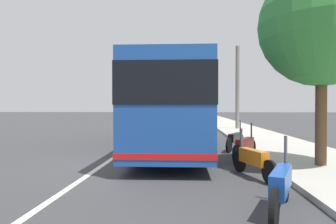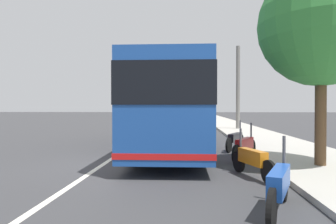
# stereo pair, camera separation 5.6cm
# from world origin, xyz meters

# --- Properties ---
(ground_plane) EXTENTS (220.00, 220.00, 0.00)m
(ground_plane) POSITION_xyz_m (0.00, 0.00, 0.00)
(ground_plane) COLOR #38383A
(sidewalk_curb) EXTENTS (110.00, 3.60, 0.14)m
(sidewalk_curb) POSITION_xyz_m (10.00, -6.88, 0.07)
(sidewalk_curb) COLOR #B2ADA3
(sidewalk_curb) RESTS_ON ground
(lane_divider_line) EXTENTS (110.00, 0.16, 0.01)m
(lane_divider_line) POSITION_xyz_m (10.00, 0.00, 0.00)
(lane_divider_line) COLOR silver
(lane_divider_line) RESTS_ON ground
(coach_bus) EXTENTS (12.43, 2.80, 3.39)m
(coach_bus) POSITION_xyz_m (4.21, -2.03, 1.96)
(coach_bus) COLOR #1E4C9E
(coach_bus) RESTS_ON ground
(motorcycle_by_tree) EXTENTS (2.26, 1.00, 1.28)m
(motorcycle_by_tree) POSITION_xyz_m (-4.18, -4.28, 0.50)
(motorcycle_by_tree) COLOR black
(motorcycle_by_tree) RESTS_ON ground
(motorcycle_angled) EXTENTS (1.95, 0.75, 1.24)m
(motorcycle_angled) POSITION_xyz_m (-1.44, -4.39, 0.46)
(motorcycle_angled) COLOR black
(motorcycle_angled) RESTS_ON ground
(motorcycle_nearest_curb) EXTENTS (2.10, 1.19, 1.26)m
(motorcycle_nearest_curb) POSITION_xyz_m (1.27, -4.68, 0.48)
(motorcycle_nearest_curb) COLOR black
(motorcycle_nearest_curb) RESTS_ON ground
(motorcycle_far_end) EXTENTS (2.08, 1.08, 1.26)m
(motorcycle_far_end) POSITION_xyz_m (3.68, -4.72, 0.47)
(motorcycle_far_end) COLOR black
(motorcycle_far_end) RESTS_ON ground
(car_side_street) EXTENTS (4.43, 1.96, 1.56)m
(car_side_street) POSITION_xyz_m (38.18, -2.23, 0.73)
(car_side_street) COLOR red
(car_side_street) RESTS_ON ground
(car_ahead_same_lane) EXTENTS (4.10, 2.06, 1.48)m
(car_ahead_same_lane) POSITION_xyz_m (44.64, 1.68, 0.69)
(car_ahead_same_lane) COLOR navy
(car_ahead_same_lane) RESTS_ON ground
(car_oncoming) EXTENTS (3.97, 1.96, 1.53)m
(car_oncoming) POSITION_xyz_m (33.64, -2.77, 0.71)
(car_oncoming) COLOR gold
(car_oncoming) RESTS_ON ground
(roadside_tree_near_camera) EXTENTS (3.62, 3.62, 6.07)m
(roadside_tree_near_camera) POSITION_xyz_m (-0.28, -6.59, 4.24)
(roadside_tree_near_camera) COLOR brown
(roadside_tree_near_camera) RESTS_ON ground
(utility_pole) EXTENTS (0.31, 0.31, 6.76)m
(utility_pole) POSITION_xyz_m (15.34, -6.65, 3.38)
(utility_pole) COLOR slate
(utility_pole) RESTS_ON ground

